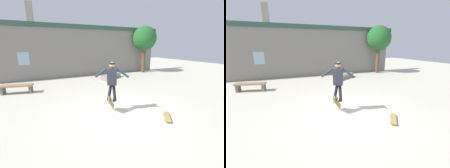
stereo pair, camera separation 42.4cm
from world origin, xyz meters
The scene contains 8 objects.
ground_plane centered at (0.00, 0.00, 0.00)m, with size 40.00×40.00×0.00m, color beige.
building_backdrop centered at (-0.03, 7.55, 2.11)m, with size 16.04×0.52×5.34m.
tree_right centered at (6.24, 6.72, 3.07)m, with size 2.16×2.16×4.20m.
park_bench centered at (-3.86, 4.36, 0.34)m, with size 1.65×0.81×0.48m.
skate_ledge centered at (2.28, 5.48, 0.18)m, with size 1.98×1.50×0.37m.
skater centered at (-0.33, 0.04, 1.35)m, with size 1.12×0.70×1.47m.
skateboard_flipping centered at (-0.35, 0.06, 0.38)m, with size 0.54×0.61×0.75m.
skateboard_resting centered at (1.20, -1.28, 0.07)m, with size 0.65×0.74×0.08m.
Camera 2 is at (-2.28, -4.92, 2.52)m, focal length 24.00 mm.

